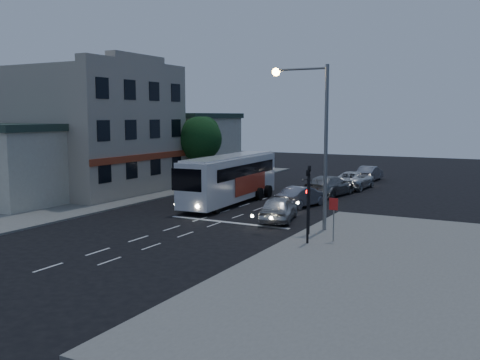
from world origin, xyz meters
The scene contains 18 objects.
ground centered at (0.00, 0.00, 0.00)m, with size 120.00×120.00×0.00m, color black.
sidewalk_near centered at (13.00, -4.00, 0.06)m, with size 12.00×24.00×0.12m, color slate.
sidewalk_far centered at (-13.00, 8.00, 0.06)m, with size 12.00×50.00×0.12m, color slate.
road_markings centered at (1.29, 3.31, 0.00)m, with size 8.00×30.55×0.01m.
tour_bus centered at (-1.24, 8.12, 1.90)m, with size 2.95×11.57×3.52m.
car_suv centered at (4.52, 3.80, 0.78)m, with size 1.84×4.58×1.56m, color #BDBDBD.
car_sedan_a centered at (3.89, 9.35, 0.72)m, with size 1.53×4.38×1.44m, color slate.
car_sedan_b centered at (3.95, 15.06, 0.82)m, with size 2.31×5.67×1.65m, color gray.
car_sedan_c centered at (4.44, 20.31, 0.76)m, with size 2.53×5.49×1.53m, color silver.
car_extra centered at (4.24, 26.63, 0.73)m, with size 1.55×4.45×1.47m, color gray.
traffic_signal_main centered at (7.60, 0.78, 2.42)m, with size 0.25×0.35×4.10m.
traffic_signal_side centered at (8.30, -1.20, 2.42)m, with size 0.18×0.15×4.10m.
regulatory_sign centered at (9.30, -0.24, 1.60)m, with size 0.45×0.12×2.20m.
streetlight centered at (7.34, 2.20, 5.73)m, with size 3.32×0.44×9.00m.
main_building centered at (-13.96, 8.00, 5.16)m, with size 10.12×12.00×11.00m.
low_building_south centered at (-14.50, -0.50, 3.00)m, with size 7.40×5.40×5.70m.
low_building_north centered at (-13.50, 20.00, 3.39)m, with size 9.40×9.40×6.50m.
street_tree centered at (-8.21, 15.02, 4.50)m, with size 4.00×4.00×6.20m.
Camera 1 is at (17.50, -25.60, 6.40)m, focal length 40.00 mm.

